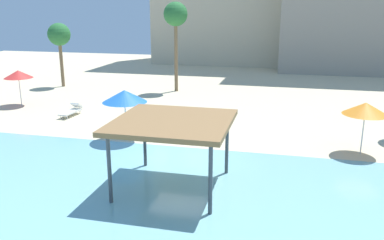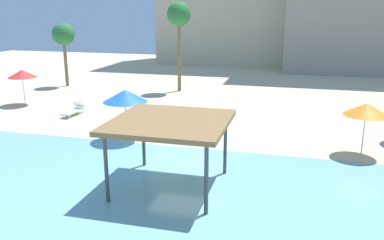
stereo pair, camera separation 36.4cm
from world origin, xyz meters
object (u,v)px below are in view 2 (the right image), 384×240
Objects in this scene: beach_umbrella_orange_1 at (366,109)px; lounge_chair_1 at (152,117)px; beach_umbrella_blue_3 at (125,96)px; palm_tree_2 at (63,35)px; lounge_chair_0 at (204,125)px; shade_pavilion at (170,124)px; lounge_chair_3 at (74,110)px; beach_umbrella_red_0 at (22,74)px; palm_tree_0 at (179,17)px.

beach_umbrella_orange_1 is 11.80m from lounge_chair_1.
palm_tree_2 is (-11.10, 12.63, 2.04)m from beach_umbrella_blue_3.
beach_umbrella_orange_1 reaches higher than lounge_chair_1.
lounge_chair_0 is 0.36× the size of palm_tree_2.
shade_pavilion reaches higher than lounge_chair_3.
shade_pavilion reaches higher than lounge_chair_0.
lounge_chair_0 is at bearing 166.23° from beach_umbrella_orange_1.
lounge_chair_3 is at bearing -63.45° from lounge_chair_1.
beach_umbrella_red_0 reaches higher than lounge_chair_0.
beach_umbrella_blue_3 is 3.90m from lounge_chair_1.
beach_umbrella_orange_1 is (21.68, -4.90, -0.02)m from beach_umbrella_red_0.
beach_umbrella_orange_1 is 25.67m from palm_tree_2.
beach_umbrella_blue_3 is at bearing -28.56° from beach_umbrella_red_0.
palm_tree_0 is (4.35, 9.17, 5.62)m from lounge_chair_3.
lounge_chair_1 is 1.00× the size of lounge_chair_3.
shade_pavilion is at bearing -143.35° from beach_umbrella_orange_1.
lounge_chair_1 is (10.35, -2.19, -1.87)m from beach_umbrella_red_0.
beach_umbrella_red_0 is at bearing 167.28° from beach_umbrella_orange_1.
lounge_chair_0 is (-0.42, 7.56, -2.18)m from shade_pavilion.
lounge_chair_0 is 0.27× the size of palm_tree_0.
beach_umbrella_blue_3 is at bearing -85.89° from palm_tree_0.
beach_umbrella_orange_1 is 11.52m from beach_umbrella_blue_3.
lounge_chair_1 is at bearing 87.22° from beach_umbrella_blue_3.
beach_umbrella_blue_3 is (-3.96, 4.96, -0.19)m from shade_pavilion.
palm_tree_0 is at bearing 38.77° from beach_umbrella_red_0.
beach_umbrella_red_0 is 22.23m from beach_umbrella_orange_1.
lounge_chair_0 is at bearing 93.17° from shade_pavilion.
palm_tree_2 reaches higher than shade_pavilion.
lounge_chair_0 is 1.00× the size of lounge_chair_3.
palm_tree_0 reaches higher than beach_umbrella_red_0.
beach_umbrella_red_0 is at bearing 151.44° from beach_umbrella_blue_3.
beach_umbrella_red_0 is at bearing -82.68° from palm_tree_2.
lounge_chair_1 is 11.20m from palm_tree_0.
beach_umbrella_orange_1 is 0.93× the size of beach_umbrella_blue_3.
palm_tree_2 is (-5.82, 8.82, 4.03)m from lounge_chair_3.
palm_tree_2 reaches higher than lounge_chair_3.
beach_umbrella_orange_1 is at bearing 83.40° from lounge_chair_3.
lounge_chair_1 is (-11.34, 2.70, -1.85)m from beach_umbrella_orange_1.
beach_umbrella_orange_1 reaches higher than lounge_chair_0.
palm_tree_0 reaches higher than shade_pavilion.
lounge_chair_0 is at bearing 108.77° from lounge_chair_1.
lounge_chair_0 is 12.62m from palm_tree_0.
palm_tree_0 is at bearing 94.11° from beach_umbrella_blue_3.
lounge_chair_3 is at bearing -67.19° from lounge_chair_0.
palm_tree_0 reaches higher than palm_tree_2.
lounge_chair_1 is at bearing -11.95° from beach_umbrella_red_0.
beach_umbrella_red_0 is at bearing -105.40° from lounge_chair_3.
shade_pavilion is at bearing -36.59° from beach_umbrella_red_0.
beach_umbrella_orange_1 is at bearing -27.93° from palm_tree_2.
lounge_chair_3 is (-8.82, 1.21, 0.00)m from lounge_chair_0.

